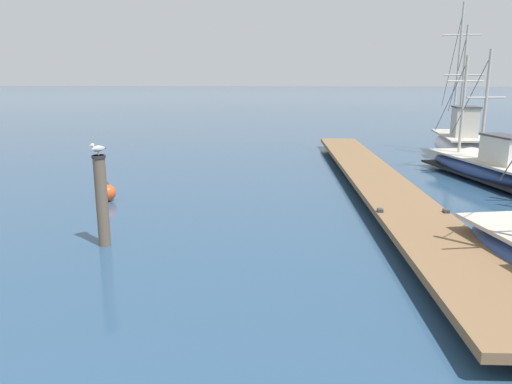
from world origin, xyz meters
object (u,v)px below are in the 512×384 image
Objects in this scene: fishing_boat_3 at (459,142)px; perched_seagull at (98,148)px; mooring_piling at (102,199)px; mooring_buoy at (107,193)px; fishing_boat_0 at (486,167)px.

perched_seagull is (-12.02, -13.21, 1.46)m from fishing_boat_3.
perched_seagull reaches higher than mooring_piling.
mooring_buoy is (-1.40, 3.93, -0.80)m from mooring_piling.
fishing_boat_0 reaches higher than mooring_piling.
fishing_boat_3 is 17.87m from mooring_piling.
fishing_boat_3 is 3.65× the size of mooring_piling.
mooring_piling is 3.45× the size of mooring_buoy.
fishing_boat_0 reaches higher than perched_seagull.
mooring_piling reaches higher than mooring_buoy.
mooring_piling is at bearing -135.22° from perched_seagull.
fishing_boat_3 reaches higher than fishing_boat_0.
perched_seagull is (-11.25, -7.86, 1.68)m from fishing_boat_0.
perched_seagull is 4.59m from mooring_buoy.
mooring_buoy is at bearing -162.72° from fishing_boat_0.
fishing_boat_0 is at bearing 17.28° from mooring_buoy.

